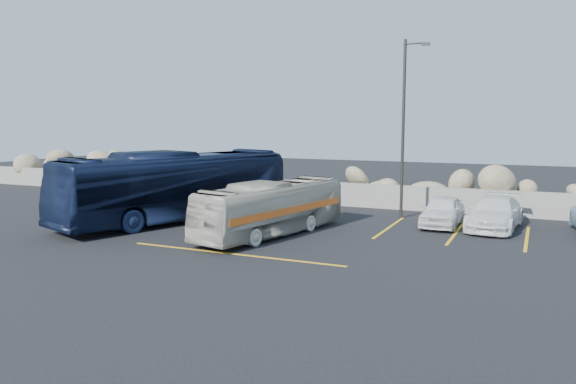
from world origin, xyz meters
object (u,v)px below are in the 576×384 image
at_px(vintage_bus, 272,208).
at_px(tour_coach, 176,186).
at_px(car_a, 443,211).
at_px(lamppost, 404,124).
at_px(car_c, 495,213).

bearing_deg(vintage_bus, tour_coach, -179.60).
height_order(tour_coach, car_a, tour_coach).
height_order(lamppost, car_c, lamppost).
height_order(lamppost, vintage_bus, lamppost).
bearing_deg(vintage_bus, lamppost, 69.61).
bearing_deg(car_c, lamppost, 171.34).
xyz_separation_m(tour_coach, car_a, (11.01, 3.57, -0.92)).
bearing_deg(car_c, tour_coach, -158.75).
relative_size(lamppost, tour_coach, 0.72).
xyz_separation_m(car_a, car_c, (2.07, 0.22, 0.02)).
bearing_deg(tour_coach, car_c, 35.51).
distance_m(vintage_bus, tour_coach, 5.39).
height_order(vintage_bus, tour_coach, tour_coach).
bearing_deg(lamppost, tour_coach, -152.04).
height_order(vintage_bus, car_a, vintage_bus).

